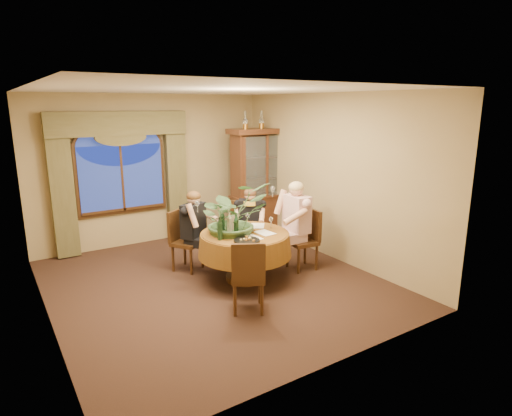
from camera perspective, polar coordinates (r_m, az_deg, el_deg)
floor at (r=6.55m, az=-5.53°, el=-9.89°), size 5.00×5.00×0.00m
wall_back at (r=8.40m, az=-13.66°, el=5.00°), size 4.50×0.00×4.50m
wall_right at (r=7.40m, az=9.90°, el=4.06°), size 0.00×5.00×5.00m
ceiling at (r=6.01m, az=-6.16°, el=15.41°), size 5.00×5.00×0.00m
window at (r=8.17m, az=-17.42°, el=3.82°), size 1.62×0.10×1.32m
arched_transom at (r=8.09m, az=-17.82°, el=9.27°), size 1.60×0.06×0.44m
drapery_left at (r=7.94m, az=-24.41°, el=2.06°), size 0.38×0.14×2.32m
drapery_right at (r=8.47m, az=-10.56°, el=3.72°), size 0.38×0.14×2.32m
swag_valance at (r=8.00m, az=-17.77°, el=10.67°), size 2.45×0.16×0.42m
dining_table at (r=6.50m, az=-1.49°, el=-6.45°), size 1.48×1.48×0.75m
china_cabinet at (r=8.66m, az=0.72°, el=3.46°), size 1.33×0.53×2.15m
oil_lamp_left at (r=8.33m, az=-1.44°, el=11.67°), size 0.11×0.11×0.34m
oil_lamp_center at (r=8.53m, az=0.74°, el=11.72°), size 0.11×0.11×0.34m
oil_lamp_right at (r=8.74m, az=2.83°, el=11.75°), size 0.11×0.11×0.34m
chair_right at (r=6.94m, az=6.19°, el=-4.30°), size 0.46×0.46×0.96m
chair_back_right at (r=7.44m, az=-1.71°, el=-2.97°), size 0.57×0.57×0.96m
chair_back at (r=6.94m, az=-9.15°, el=-4.37°), size 0.58×0.58×0.96m
chair_front_left at (r=5.54m, az=-1.11°, el=-8.94°), size 0.57×0.57×0.96m
person_pink at (r=6.90m, az=5.43°, el=-2.30°), size 0.48×0.53×1.44m
person_back at (r=6.86m, az=-8.30°, el=-3.05°), size 0.62×0.61×1.31m
person_scarf at (r=7.32m, az=-0.78°, el=-2.11°), size 0.60×0.59×1.24m
stoneware_vase at (r=6.41m, az=-2.94°, el=-2.05°), size 0.13×0.13×0.25m
centerpiece_plant at (r=6.26m, az=-3.17°, el=2.49°), size 1.03×1.15×0.90m
olive_bowl at (r=6.39m, az=-1.02°, el=-3.02°), size 0.16×0.16×0.05m
cheese_platter at (r=5.97m, az=-1.23°, el=-4.37°), size 0.36×0.36×0.02m
wine_bottle_0 at (r=6.26m, az=-3.57°, el=-2.06°), size 0.07×0.07×0.33m
wine_bottle_1 at (r=6.16m, az=-2.66°, el=-2.33°), size 0.07×0.07×0.33m
wine_bottle_2 at (r=6.01m, az=-4.84°, el=-2.75°), size 0.07×0.07×0.33m
wine_bottle_3 at (r=6.39m, az=-4.50°, el=-1.77°), size 0.07×0.07×0.33m
tasting_paper_0 at (r=6.35m, az=1.21°, el=-3.32°), size 0.23×0.31×0.00m
tasting_paper_1 at (r=6.71m, az=0.19°, el=-2.38°), size 0.35×0.37×0.00m
tasting_paper_2 at (r=6.12m, az=-0.53°, el=-3.97°), size 0.23×0.31×0.00m
wine_glass_person_pink at (r=6.59m, az=2.01°, el=-1.92°), size 0.07×0.07×0.18m
wine_glass_person_back at (r=6.57m, az=-5.14°, el=-2.00°), size 0.07×0.07×0.18m
wine_glass_person_scarf at (r=6.80m, az=-1.13°, el=-1.42°), size 0.07×0.07×0.18m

